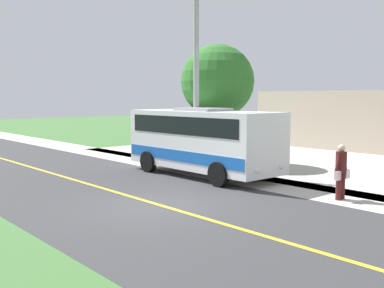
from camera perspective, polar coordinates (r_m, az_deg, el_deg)
ground_plane at (r=13.65m, az=-4.21°, el=-7.64°), size 120.00×120.00×0.00m
road_surface at (r=13.65m, az=-4.21°, el=-7.62°), size 8.00×100.00×0.01m
sidewalk at (r=17.20m, az=9.86°, el=-4.90°), size 2.40×100.00×0.01m
road_centre_line at (r=13.65m, az=-4.21°, el=-7.60°), size 0.16×100.00×0.00m
shuttle_bus_front at (r=18.53m, az=1.34°, el=0.71°), size 2.63×7.08×2.77m
pedestrian_with_bags at (r=14.90m, az=18.19°, el=-3.12°), size 0.72×0.34×1.74m
street_light_pole at (r=19.47m, az=0.25°, el=8.89°), size 1.97×0.24×7.63m
tree_curbside at (r=22.03m, az=3.21°, el=7.81°), size 3.53×3.53×5.74m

